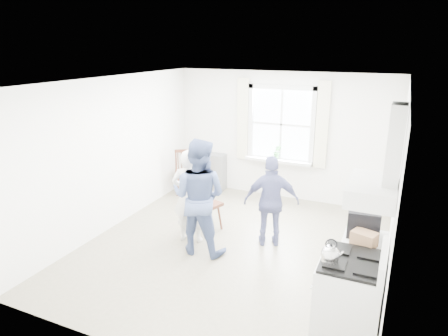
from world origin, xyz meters
TOP-DOWN VIEW (x-y plane):
  - room_shell at (0.00, 0.00)m, footprint 4.62×5.12m
  - window_assembly at (0.00, 2.45)m, footprint 1.88×0.24m
  - range_hood at (2.07, -1.35)m, footprint 0.45×0.76m
  - shelf_unit at (-1.40, 2.33)m, footprint 0.40×0.30m
  - gas_stove at (1.91, -1.35)m, footprint 0.68×0.76m
  - kettle at (1.70, -1.50)m, footprint 0.19×0.19m
  - low_cabinet at (1.98, -0.65)m, footprint 0.50×0.55m
  - stereo_stack at (1.93, -0.60)m, footprint 0.39×0.36m
  - cardboard_box at (1.97, -0.88)m, footprint 0.31×0.27m
  - windsor_chair_a at (-1.84, 1.76)m, footprint 0.59×0.58m
  - windsor_chair_b at (-0.72, 0.32)m, footprint 0.55×0.54m
  - person_left at (-0.75, -0.04)m, footprint 0.68×0.68m
  - person_mid at (-0.45, -0.29)m, footprint 0.91×0.91m
  - person_right at (0.49, 0.36)m, footprint 1.12×1.12m
  - potted_plant at (-0.03, 2.36)m, footprint 0.19×0.19m

SIDE VIEW (x-z plane):
  - shelf_unit at x=-1.40m, z-range 0.00..0.80m
  - low_cabinet at x=1.98m, z-range 0.00..0.90m
  - gas_stove at x=1.91m, z-range -0.08..1.04m
  - windsor_chair_a at x=-1.84m, z-range 0.11..1.15m
  - windsor_chair_b at x=-0.72m, z-range 0.11..1.15m
  - person_right at x=0.49m, z-range 0.00..1.48m
  - person_left at x=-0.75m, z-range 0.00..1.55m
  - person_mid at x=-0.45m, z-range 0.00..1.80m
  - cardboard_box at x=1.97m, z-range 0.90..1.07m
  - potted_plant at x=-0.03m, z-range 0.85..1.14m
  - kettle at x=1.70m, z-range 0.91..1.18m
  - stereo_stack at x=1.93m, z-range 0.90..1.23m
  - room_shell at x=0.00m, z-range -0.02..2.62m
  - window_assembly at x=0.00m, z-range 0.61..2.31m
  - range_hood at x=2.07m, z-range 1.43..2.37m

